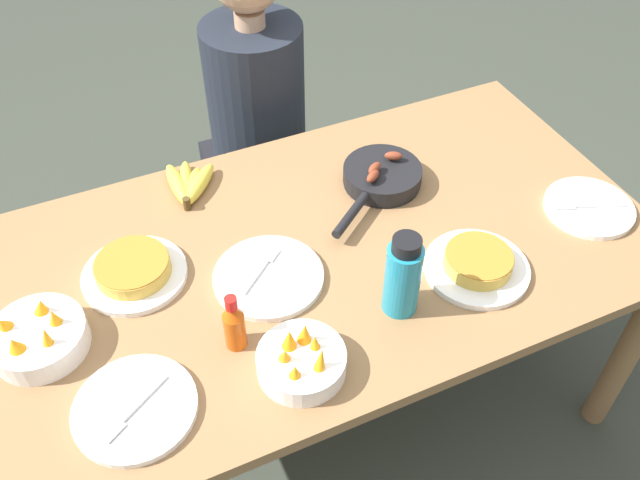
{
  "coord_description": "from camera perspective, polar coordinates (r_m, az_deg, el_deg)",
  "views": [
    {
      "loc": [
        -0.47,
        -1.05,
        1.92
      ],
      "look_at": [
        0.0,
        0.0,
        0.75
      ],
      "focal_mm": 38.0,
      "sensor_mm": 36.0,
      "label": 1
    }
  ],
  "objects": [
    {
      "name": "person_figure",
      "position": [
        2.35,
        -5.11,
        8.01
      ],
      "size": [
        0.35,
        0.35,
        1.19
      ],
      "color": "black",
      "rests_on": "ground_plane"
    },
    {
      "name": "frittata_plate_center",
      "position": [
        1.64,
        13.11,
        -2.01
      ],
      "size": [
        0.25,
        0.25,
        0.05
      ],
      "color": "white",
      "rests_on": "dining_table"
    },
    {
      "name": "banana_bunch",
      "position": [
        1.84,
        -11.03,
        4.58
      ],
      "size": [
        0.15,
        0.19,
        0.04
      ],
      "color": "gold",
      "rests_on": "dining_table"
    },
    {
      "name": "dining_table",
      "position": [
        1.73,
        0.0,
        -2.79
      ],
      "size": [
        1.67,
        0.91,
        0.72
      ],
      "color": "olive",
      "rests_on": "ground_plane"
    },
    {
      "name": "frittata_plate_side",
      "position": [
        1.64,
        -15.43,
        -2.49
      ],
      "size": [
        0.25,
        0.25,
        0.05
      ],
      "color": "white",
      "rests_on": "dining_table"
    },
    {
      "name": "fruit_bowl_mango",
      "position": [
        1.57,
        -22.63,
        -7.56
      ],
      "size": [
        0.21,
        0.21,
        0.1
      ],
      "color": "white",
      "rests_on": "dining_table"
    },
    {
      "name": "fruit_bowl_citrus",
      "position": [
        1.42,
        -1.59,
        -10.09
      ],
      "size": [
        0.19,
        0.19,
        0.1
      ],
      "color": "white",
      "rests_on": "dining_table"
    },
    {
      "name": "water_bottle",
      "position": [
        1.48,
        6.98,
        -3.04
      ],
      "size": [
        0.08,
        0.08,
        0.21
      ],
      "color": "teal",
      "rests_on": "dining_table"
    },
    {
      "name": "skillet",
      "position": [
        1.83,
        5.16,
        5.33
      ],
      "size": [
        0.33,
        0.28,
        0.08
      ],
      "rotation": [
        0.0,
        0.0,
        3.79
      ],
      "color": "black",
      "rests_on": "dining_table"
    },
    {
      "name": "empty_plate_far_right",
      "position": [
        1.43,
        -15.31,
        -13.51
      ],
      "size": [
        0.25,
        0.25,
        0.02
      ],
      "color": "white",
      "rests_on": "dining_table"
    },
    {
      "name": "empty_plate_near_front",
      "position": [
        1.6,
        -4.37,
        -3.11
      ],
      "size": [
        0.26,
        0.26,
        0.02
      ],
      "color": "white",
      "rests_on": "dining_table"
    },
    {
      "name": "empty_plate_far_left",
      "position": [
        1.89,
        21.7,
        2.56
      ],
      "size": [
        0.23,
        0.23,
        0.02
      ],
      "color": "white",
      "rests_on": "dining_table"
    },
    {
      "name": "ground_plane",
      "position": [
        2.24,
        0.0,
        -13.57
      ],
      "size": [
        14.0,
        14.0,
        0.0
      ],
      "primitive_type": "plane",
      "color": "#383D33"
    },
    {
      "name": "hot_sauce_bottle",
      "position": [
        1.44,
        -7.25,
        -7.08
      ],
      "size": [
        0.05,
        0.05,
        0.15
      ],
      "color": "#C64C0F",
      "rests_on": "dining_table"
    }
  ]
}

